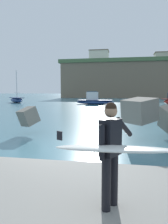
% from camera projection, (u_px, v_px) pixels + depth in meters
% --- Properties ---
extents(ground_plane, '(400.00, 400.00, 0.00)m').
position_uv_depth(ground_plane, '(49.00, 150.00, 7.91)').
color(ground_plane, '#42707F').
extents(breakwater_jetty, '(31.11, 5.93, 2.70)m').
position_uv_depth(breakwater_jetty, '(153.00, 117.00, 8.49)').
color(breakwater_jetty, '#3D3A38').
rests_on(breakwater_jetty, ground).
extents(surfer_with_board, '(2.02, 1.54, 1.78)m').
position_uv_depth(surfer_with_board, '(109.00, 149.00, 3.34)').
color(surfer_with_board, black).
rests_on(surfer_with_board, walkway_path).
extents(boat_near_right, '(5.04, 5.21, 6.22)m').
position_uv_depth(boat_near_right, '(16.00, 100.00, 40.85)').
color(boat_near_right, navy).
rests_on(boat_near_right, ground).
extents(boat_mid_left, '(6.30, 1.93, 2.21)m').
position_uv_depth(boat_mid_left, '(94.00, 100.00, 35.41)').
color(boat_mid_left, navy).
rests_on(boat_mid_left, ground).
extents(headland_bluff, '(72.21, 35.08, 12.76)m').
position_uv_depth(headland_bluff, '(162.00, 80.00, 80.60)').
color(headland_bluff, '#756651').
rests_on(headland_bluff, ground).
extents(station_building_west, '(7.53, 5.44, 5.00)m').
position_uv_depth(station_building_west, '(164.00, 59.00, 84.44)').
color(station_building_west, '#B2ADA3').
rests_on(station_building_west, headland_bluff).
extents(station_building_central, '(7.89, 6.56, 6.00)m').
position_uv_depth(station_building_central, '(99.00, 58.00, 86.23)').
color(station_building_central, silver).
rests_on(station_building_central, headland_bluff).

